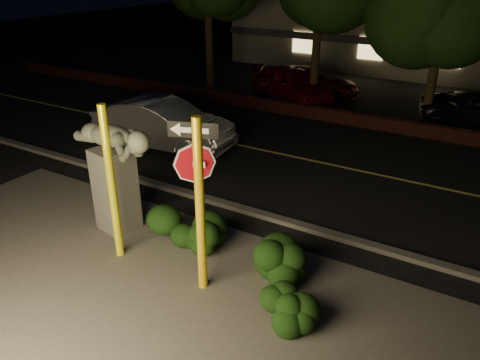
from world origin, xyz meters
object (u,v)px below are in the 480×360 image
Objects in this scene: yellow_pole_left at (112,185)px; silver_sedan at (163,124)px; parked_car_darkred at (307,82)px; signpost at (194,164)px; sculpture at (114,164)px; parked_car_red at (292,84)px; parked_car_dark at (480,110)px; yellow_pole_right at (200,209)px.

silver_sedan is (-3.47, 5.79, -0.90)m from yellow_pole_left.
silver_sedan is at bearing 120.95° from yellow_pole_left.
silver_sedan is at bearing 148.52° from parked_car_darkred.
signpost reaches higher than sculpture.
yellow_pole_left is 0.70× the size of parked_car_darkred.
sculpture is 12.75m from parked_car_red.
sculpture reaches higher than parked_car_dark.
parked_car_red is (1.31, 7.73, -0.04)m from silver_sedan.
parked_car_darkred is (0.32, 0.97, -0.08)m from parked_car_red.
parked_car_red is (-1.35, 12.65, -0.90)m from sculpture.
signpost reaches higher than silver_sedan.
silver_sedan is at bearing 114.77° from signpost.
parked_car_darkred reaches higher than parked_car_dark.
sculpture is (-0.81, 0.87, -0.03)m from yellow_pole_left.
yellow_pole_right is 14.52m from parked_car_dark.
sculpture is 0.61× the size of parked_car_dark.
yellow_pole_left is 1.12× the size of signpost.
parked_car_darkred is at bearing 11.07° from parked_car_red.
silver_sedan is at bearing 129.75° from sculpture.
yellow_pole_left is at bearing -35.68° from sculpture.
silver_sedan is 1.12× the size of parked_car_dark.
parked_car_red is 0.95× the size of parked_car_darkred.
yellow_pole_left is 15.23m from parked_car_dark.
parked_car_darkred is (1.63, 8.70, -0.12)m from silver_sedan.
silver_sedan is (-4.95, 4.88, -1.36)m from signpost.
parked_car_dark is (5.78, 14.05, -1.11)m from yellow_pole_left.
yellow_pole_right is (2.24, 0.02, 0.05)m from yellow_pole_left.
yellow_pole_left reaches higher than silver_sedan.
sculpture is (-2.29, -0.04, -0.50)m from signpost.
sculpture is at bearing -144.42° from parked_car_red.
silver_sedan is 1.08× the size of parked_car_red.
parked_car_darkred is (-1.03, 13.62, -0.99)m from sculpture.
yellow_pole_right is 0.79× the size of parked_car_dark.
parked_car_red reaches higher than parked_car_darkred.
parked_car_red is 1.03× the size of parked_car_dark.
parked_car_red is at bearing 81.69° from parked_car_dark.
yellow_pole_right reaches higher than parked_car_red.
yellow_pole_left is at bearing -141.43° from parked_car_red.
yellow_pole_left reaches higher than sculpture.
yellow_pole_right reaches higher than signpost.
parked_car_dark is (4.30, 13.14, -1.57)m from signpost.
parked_car_red is at bearing 99.11° from yellow_pole_left.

